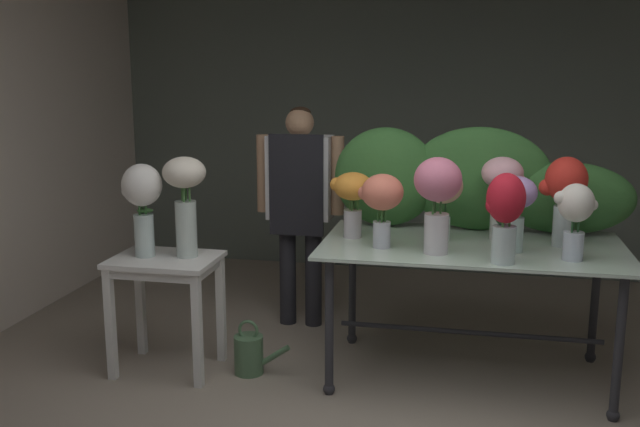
# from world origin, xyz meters

# --- Properties ---
(ground_plane) EXTENTS (8.40, 8.40, 0.00)m
(ground_plane) POSITION_xyz_m (0.00, 1.91, 0.00)
(ground_plane) COLOR gray
(wall_back) EXTENTS (5.82, 0.12, 2.80)m
(wall_back) POSITION_xyz_m (0.00, 3.82, 1.40)
(wall_back) COLOR slate
(wall_back) RESTS_ON ground
(wall_left) EXTENTS (0.12, 3.94, 2.80)m
(wall_left) POSITION_xyz_m (-2.91, 1.91, 1.40)
(wall_left) COLOR beige
(wall_left) RESTS_ON ground
(display_table_glass) EXTENTS (1.75, 1.01, 0.84)m
(display_table_glass) POSITION_xyz_m (0.41, 1.44, 0.71)
(display_table_glass) COLOR silver
(display_table_glass) RESTS_ON ground
(side_table_white) EXTENTS (0.63, 0.49, 0.72)m
(side_table_white) POSITION_xyz_m (-1.41, 1.18, 0.61)
(side_table_white) COLOR white
(side_table_white) RESTS_ON ground
(florist) EXTENTS (0.63, 0.24, 1.58)m
(florist) POSITION_xyz_m (-0.80, 2.13, 0.98)
(florist) COLOR #232328
(florist) RESTS_ON ground
(foliage_backdrop) EXTENTS (1.86, 0.30, 0.65)m
(foliage_backdrop) POSITION_xyz_m (0.39, 1.83, 1.13)
(foliage_backdrop) COLOR #387033
(foliage_backdrop) RESTS_ON display_table_glass
(vase_lilac_roses) EXTENTS (0.24, 0.22, 0.43)m
(vase_lilac_roses) POSITION_xyz_m (0.64, 1.31, 1.12)
(vase_lilac_roses) COLOR silver
(vase_lilac_roses) RESTS_ON display_table_glass
(vase_coral_hydrangea) EXTENTS (0.26, 0.24, 0.43)m
(vase_coral_hydrangea) POSITION_xyz_m (-0.11, 1.25, 1.12)
(vase_coral_hydrangea) COLOR silver
(vase_coral_hydrangea) RESTS_ON display_table_glass
(vase_ivory_carnations) EXTENTS (0.23, 0.19, 0.42)m
(vase_ivory_carnations) POSITION_xyz_m (0.94, 1.19, 1.09)
(vase_ivory_carnations) COLOR silver
(vase_ivory_carnations) RESTS_ON display_table_glass
(vase_rosy_dahlias) EXTENTS (0.26, 0.26, 0.54)m
(vase_rosy_dahlias) POSITION_xyz_m (0.21, 1.18, 1.17)
(vase_rosy_dahlias) COLOR silver
(vase_rosy_dahlias) RESTS_ON display_table_glass
(vase_peach_peonies) EXTENTS (0.24, 0.24, 0.44)m
(vase_peach_peonies) POSITION_xyz_m (0.23, 1.49, 1.13)
(vase_peach_peonies) COLOR silver
(vase_peach_peonies) RESTS_ON display_table_glass
(vase_sunset_tulips) EXTENTS (0.26, 0.24, 0.40)m
(vase_sunset_tulips) POSITION_xyz_m (-0.31, 1.46, 1.10)
(vase_sunset_tulips) COLOR silver
(vase_sunset_tulips) RESTS_ON display_table_glass
(vase_scarlet_ranunculus) EXTENTS (0.27, 0.24, 0.52)m
(vase_scarlet_ranunculus) POSITION_xyz_m (0.92, 1.50, 1.16)
(vase_scarlet_ranunculus) COLOR silver
(vase_scarlet_ranunculus) RESTS_ON display_table_glass
(vase_crimson_anemones) EXTENTS (0.21, 0.20, 0.48)m
(vase_crimson_anemones) POSITION_xyz_m (0.57, 1.05, 1.11)
(vase_crimson_anemones) COLOR silver
(vase_crimson_anemones) RESTS_ON display_table_glass
(vase_blush_snapdragons) EXTENTS (0.25, 0.25, 0.50)m
(vase_blush_snapdragons) POSITION_xyz_m (0.57, 1.59, 1.15)
(vase_blush_snapdragons) COLOR silver
(vase_blush_snapdragons) RESTS_ON display_table_glass
(vase_white_roses_tall) EXTENTS (0.26, 0.24, 0.57)m
(vase_white_roses_tall) POSITION_xyz_m (-1.54, 1.18, 1.08)
(vase_white_roses_tall) COLOR silver
(vase_white_roses_tall) RESTS_ON side_table_white
(vase_cream_lisianthus_tall) EXTENTS (0.26, 0.26, 0.61)m
(vase_cream_lisianthus_tall) POSITION_xyz_m (-1.29, 1.23, 1.10)
(vase_cream_lisianthus_tall) COLOR silver
(vase_cream_lisianthus_tall) RESTS_ON side_table_white
(watering_can) EXTENTS (0.35, 0.18, 0.34)m
(watering_can) POSITION_xyz_m (-0.90, 1.22, 0.13)
(watering_can) COLOR #4C704C
(watering_can) RESTS_ON ground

